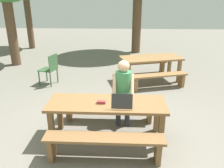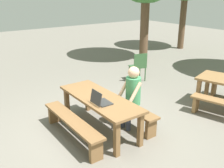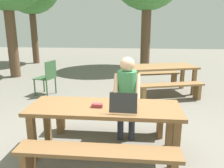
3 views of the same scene
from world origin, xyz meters
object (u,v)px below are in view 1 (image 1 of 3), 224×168
picnic_table_mid (151,61)px  plastic_chair (50,69)px  laptop (122,103)px  person_seated (123,87)px  picnic_table_front (107,108)px  small_pouch (101,102)px

picnic_table_mid → plastic_chair: bearing=172.9°
laptop → picnic_table_mid: (0.85, 3.29, -0.16)m
person_seated → plastic_chair: size_ratio=1.45×
picnic_table_front → plastic_chair: 3.25m
laptop → person_seated: (0.02, 0.76, -0.02)m
small_pouch → picnic_table_mid: size_ratio=0.07×
picnic_table_front → plastic_chair: bearing=124.6°
picnic_table_front → laptop: laptop is taller
small_pouch → laptop: bearing=-16.8°
small_pouch → plastic_chair: 3.24m
small_pouch → picnic_table_mid: bearing=69.1°
picnic_table_mid → person_seated: bearing=-124.2°
picnic_table_mid → picnic_table_front: bearing=-125.6°
picnic_table_front → small_pouch: small_pouch is taller
laptop → picnic_table_mid: bearing=-102.6°
picnic_table_front → laptop: size_ratio=5.84×
picnic_table_front → laptop: (0.27, -0.16, 0.17)m
person_seated → picnic_table_front: bearing=-115.7°
laptop → person_seated: size_ratio=0.27×
person_seated → picnic_table_mid: person_seated is taller
picnic_table_front → plastic_chair: (-1.84, 2.67, -0.13)m
small_pouch → person_seated: bearing=59.6°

